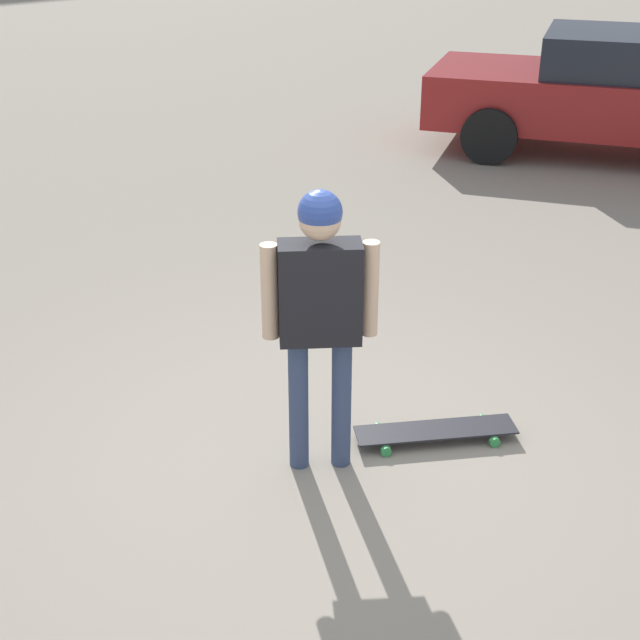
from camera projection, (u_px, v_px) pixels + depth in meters
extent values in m
plane|color=gray|center=(320.00, 463.00, 5.17)|extent=(220.00, 220.00, 0.00)
cylinder|color=#38476B|center=(299.00, 404.00, 4.98)|extent=(0.11, 0.11, 0.81)
cylinder|color=#38476B|center=(341.00, 403.00, 5.00)|extent=(0.11, 0.11, 0.81)
cube|color=black|center=(320.00, 293.00, 4.68)|extent=(0.47, 0.42, 0.56)
cylinder|color=beige|center=(270.00, 292.00, 4.66)|extent=(0.09, 0.09, 0.53)
cylinder|color=beige|center=(370.00, 289.00, 4.69)|extent=(0.09, 0.09, 0.53)
sphere|color=beige|center=(320.00, 219.00, 4.50)|extent=(0.22, 0.22, 0.22)
sphere|color=#2D4799|center=(320.00, 212.00, 4.48)|extent=(0.23, 0.23, 0.23)
cube|color=#232328|center=(436.00, 430.00, 5.36)|extent=(0.94, 0.70, 0.01)
cylinder|color=green|center=(386.00, 451.00, 5.22)|extent=(0.07, 0.06, 0.06)
cylinder|color=green|center=(378.00, 428.00, 5.44)|extent=(0.07, 0.06, 0.06)
cylinder|color=green|center=(495.00, 442.00, 5.31)|extent=(0.07, 0.06, 0.06)
cylinder|color=green|center=(482.00, 420.00, 5.52)|extent=(0.07, 0.06, 0.06)
cube|color=maroon|center=(616.00, 100.00, 10.64)|extent=(3.80, 4.65, 0.63)
cube|color=#1E232D|center=(633.00, 53.00, 10.36)|extent=(2.38, 2.51, 0.48)
cylinder|color=black|center=(489.00, 136.00, 10.40)|extent=(0.52, 0.66, 0.66)
cylinder|color=black|center=(508.00, 103.00, 11.90)|extent=(0.52, 0.66, 0.66)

